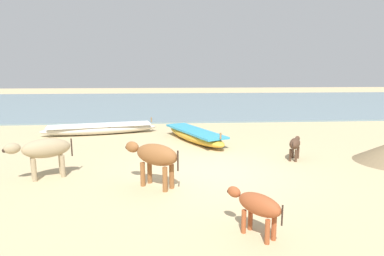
{
  "coord_description": "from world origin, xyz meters",
  "views": [
    {
      "loc": [
        -1.06,
        -7.93,
        2.57
      ],
      "look_at": [
        -0.24,
        3.01,
        0.6
      ],
      "focal_mm": 30.14,
      "sensor_mm": 36.0,
      "label": 1
    }
  ],
  "objects_px": {
    "fishing_boat_2": "(195,135)",
    "calf_near_dark": "(295,144)",
    "fishing_boat_1": "(100,129)",
    "cow_second_adult_brown": "(155,156)",
    "cow_adult_dun": "(44,150)",
    "calf_far_rust": "(257,205)"
  },
  "relations": [
    {
      "from": "fishing_boat_2",
      "to": "calf_near_dark",
      "type": "height_order",
      "value": "calf_near_dark"
    },
    {
      "from": "fishing_boat_1",
      "to": "calf_near_dark",
      "type": "height_order",
      "value": "calf_near_dark"
    },
    {
      "from": "fishing_boat_1",
      "to": "calf_near_dark",
      "type": "relative_size",
      "value": 5.08
    },
    {
      "from": "fishing_boat_1",
      "to": "fishing_boat_2",
      "type": "bearing_deg",
      "value": -36.0
    },
    {
      "from": "fishing_boat_2",
      "to": "cow_adult_dun",
      "type": "distance_m",
      "value": 5.49
    },
    {
      "from": "calf_far_rust",
      "to": "cow_adult_dun",
      "type": "bearing_deg",
      "value": 17.01
    },
    {
      "from": "calf_near_dark",
      "to": "cow_second_adult_brown",
      "type": "height_order",
      "value": "cow_second_adult_brown"
    },
    {
      "from": "fishing_boat_1",
      "to": "cow_second_adult_brown",
      "type": "distance_m",
      "value": 6.72
    },
    {
      "from": "fishing_boat_1",
      "to": "cow_second_adult_brown",
      "type": "height_order",
      "value": "cow_second_adult_brown"
    },
    {
      "from": "fishing_boat_1",
      "to": "calf_far_rust",
      "type": "distance_m",
      "value": 9.48
    },
    {
      "from": "fishing_boat_2",
      "to": "cow_adult_dun",
      "type": "bearing_deg",
      "value": -69.55
    },
    {
      "from": "calf_far_rust",
      "to": "calf_near_dark",
      "type": "bearing_deg",
      "value": -66.01
    },
    {
      "from": "cow_adult_dun",
      "to": "fishing_boat_2",
      "type": "bearing_deg",
      "value": -161.63
    },
    {
      "from": "calf_near_dark",
      "to": "calf_far_rust",
      "type": "height_order",
      "value": "calf_far_rust"
    },
    {
      "from": "fishing_boat_1",
      "to": "cow_second_adult_brown",
      "type": "relative_size",
      "value": 3.46
    },
    {
      "from": "cow_second_adult_brown",
      "to": "calf_far_rust",
      "type": "bearing_deg",
      "value": 163.54
    },
    {
      "from": "fishing_boat_1",
      "to": "calf_near_dark",
      "type": "xyz_separation_m",
      "value": [
        6.43,
        -4.3,
        0.24
      ]
    },
    {
      "from": "calf_far_rust",
      "to": "cow_second_adult_brown",
      "type": "xyz_separation_m",
      "value": [
        -1.67,
        2.3,
        0.2
      ]
    },
    {
      "from": "fishing_boat_2",
      "to": "calf_far_rust",
      "type": "distance_m",
      "value": 6.91
    },
    {
      "from": "fishing_boat_1",
      "to": "fishing_boat_2",
      "type": "xyz_separation_m",
      "value": [
        3.73,
        -1.64,
        0.01
      ]
    },
    {
      "from": "fishing_boat_2",
      "to": "cow_second_adult_brown",
      "type": "xyz_separation_m",
      "value": [
        -1.27,
        -4.6,
        0.48
      ]
    },
    {
      "from": "fishing_boat_1",
      "to": "calf_near_dark",
      "type": "bearing_deg",
      "value": -46.07
    }
  ]
}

